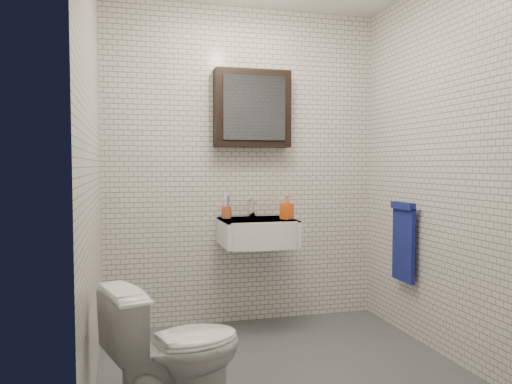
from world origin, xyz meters
TOP-DOWN VIEW (x-y plane):
  - ground at (0.00, 0.00)m, footprint 2.20×2.00m
  - room_shell at (0.00, 0.00)m, footprint 2.22×2.02m
  - washbasin at (0.05, 0.73)m, footprint 0.55×0.50m
  - faucet at (0.05, 0.93)m, footprint 0.06×0.20m
  - mirror_cabinet at (0.05, 0.93)m, footprint 0.60×0.15m
  - towel_rail at (1.04, 0.35)m, footprint 0.09×0.30m
  - toothbrush_cup at (-0.16, 0.89)m, footprint 0.07×0.07m
  - soap_bottle at (0.27, 0.71)m, footprint 0.11×0.11m
  - toilet at (-0.69, -0.43)m, footprint 0.76×0.57m

SIDE VIEW (x-z plane):
  - ground at x=0.00m, z-range 0.00..0.01m
  - toilet at x=-0.69m, z-range 0.00..0.69m
  - towel_rail at x=1.04m, z-range 0.43..1.01m
  - washbasin at x=0.05m, z-range 0.66..0.86m
  - toothbrush_cup at x=-0.16m, z-range 0.80..1.00m
  - faucet at x=0.05m, z-range 0.84..0.99m
  - soap_bottle at x=0.27m, z-range 0.85..1.03m
  - room_shell at x=0.00m, z-range 0.21..2.72m
  - mirror_cabinet at x=0.05m, z-range 1.40..2.00m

